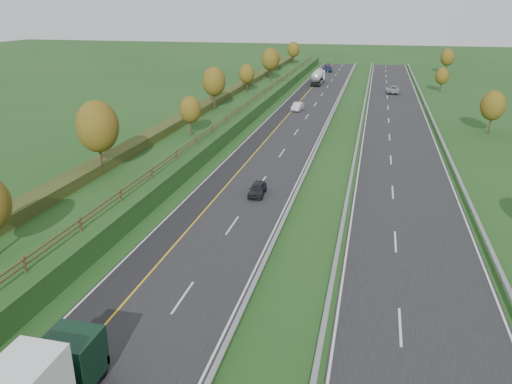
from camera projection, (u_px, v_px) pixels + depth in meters
ground at (338, 141)px, 71.88m from camera, size 400.00×400.00×0.00m
near_carriageway at (289, 130)px, 78.16m from camera, size 10.50×200.00×0.04m
far_carriageway at (398, 136)px, 74.59m from camera, size 10.50×200.00×0.04m
hard_shoulder at (266, 129)px, 78.97m from camera, size 3.00×200.00×0.04m
lane_markings at (330, 133)px, 76.66m from camera, size 26.75×200.00×0.01m
embankment_left at (210, 120)px, 80.64m from camera, size 12.00×200.00×2.00m
hedge_left at (198, 110)px, 80.53m from camera, size 2.20×180.00×1.10m
fence_left at (236, 111)px, 78.69m from camera, size 0.12×189.06×1.20m
median_barrier_near at (326, 129)px, 76.72m from camera, size 0.32×200.00×0.71m
median_barrier_far at (360, 130)px, 75.61m from camera, size 0.32×200.00×0.71m
outer_barrier_far at (439, 135)px, 73.12m from camera, size 0.32×200.00×0.71m
trees_left at (204, 90)px, 75.62m from camera, size 6.64×164.30×7.66m
trees_far at (467, 83)px, 96.86m from camera, size 8.45×118.60×7.12m
road_tanker at (318, 76)px, 124.63m from camera, size 2.40×11.22×3.46m
car_dark_near at (257, 189)px, 51.06m from camera, size 1.72×3.88×1.30m
car_silver_mid at (298, 106)px, 92.94m from camera, size 1.93×4.56×1.46m
car_small_far at (328, 69)px, 148.70m from camera, size 2.89×5.76×1.61m
car_oncoming at (394, 89)px, 111.65m from camera, size 3.12×6.07×1.64m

